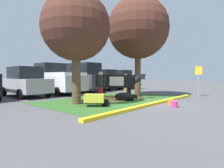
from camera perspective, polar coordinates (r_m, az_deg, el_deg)
The scene contains 20 objects.
ground_plane at distance 10.00m, azimuth 10.01°, elevation -5.68°, with size 80.00×80.00×0.00m, color #4C4C4F.
grass_island at distance 11.09m, azimuth 0.41°, elevation -4.77°, with size 8.31×5.14×0.02m, color #2D5B23.
curb_yellow at distance 9.58m, azimuth 13.02°, elevation -5.72°, with size 9.51×0.24×0.12m, color yellow.
hay_bedding at distance 11.61m, azimuth 1.13°, elevation -4.36°, with size 3.20×2.40×0.04m, color tan.
shade_tree_left at distance 9.74m, azimuth -10.92°, elevation 16.64°, with size 3.38×3.38×5.53m.
shade_tree_right at distance 13.36m, azimuth 7.91°, elevation 16.41°, with size 4.16×4.16×6.73m.
cow_holstein at distance 11.82m, azimuth 1.66°, elevation 0.84°, with size 1.65×2.98×1.52m.
calf_lying at distance 10.59m, azimuth 3.90°, elevation -3.89°, with size 0.94×1.30×0.48m.
person_handler at distance 13.25m, azimuth 4.19°, elevation -0.03°, with size 0.34×0.53×1.54m.
person_visitor_near at distance 12.43m, azimuth -3.54°, elevation -0.15°, with size 0.52×0.34×1.56m.
person_visitor_far at distance 9.69m, azimuth -3.54°, elevation -0.67°, with size 0.34×0.47×1.64m.
wheelbarrow at distance 8.64m, azimuth -5.17°, elevation -4.38°, with size 1.25×1.45×0.63m.
parking_sign at distance 14.08m, azimuth 24.83°, elevation 2.44°, with size 0.08×0.44×2.05m.
bucket_pink at distance 8.95m, azimuth 18.40°, elevation -5.78°, with size 0.33×0.33×0.29m.
bucket_orange at distance 9.64m, azimuth 17.30°, elevation -5.23°, with size 0.30×0.30×0.27m.
sedan_silver at distance 14.01m, azimuth -24.87°, elevation 0.53°, with size 2.12×4.45×2.02m.
pickup_truck_maroon at distance 15.41m, azimuth -16.70°, elevation 1.32°, with size 2.34×5.46×2.42m.
suv_dark_grey at distance 17.04m, azimuth -8.92°, elevation 2.04°, with size 2.23×4.65×2.52m.
sedan_red at distance 19.18m, azimuth -2.59°, elevation 1.29°, with size 2.12×4.45×2.02m.
hatchback_white at distance 20.94m, azimuth 2.43°, elevation 1.40°, with size 2.12×4.45×2.02m.
Camera 1 is at (-8.53, -5.02, 1.45)m, focal length 30.07 mm.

